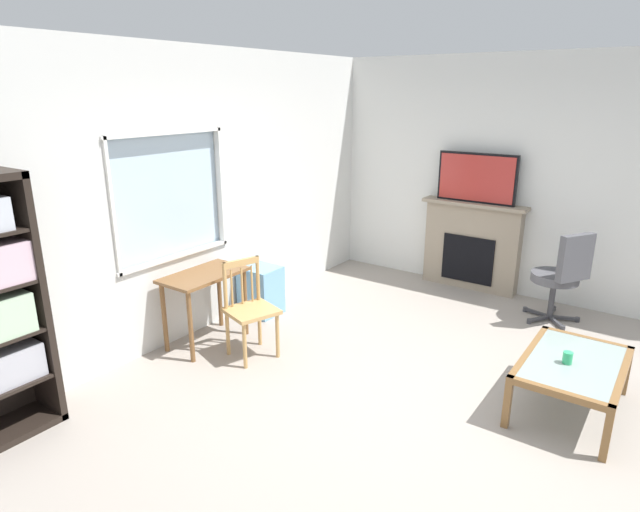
{
  "coord_description": "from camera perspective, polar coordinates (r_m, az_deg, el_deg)",
  "views": [
    {
      "loc": [
        -3.49,
        -1.43,
        2.36
      ],
      "look_at": [
        -0.07,
        0.99,
        1.05
      ],
      "focal_mm": 29.89,
      "sensor_mm": 36.0,
      "label": 1
    }
  ],
  "objects": [
    {
      "name": "ground",
      "position": [
        4.46,
        11.45,
        -15.2
      ],
      "size": [
        6.58,
        6.11,
        0.02
      ],
      "primitive_type": "cube",
      "color": "#9E9389"
    },
    {
      "name": "desk_under_window",
      "position": [
        5.17,
        -12.26,
        -3.19
      ],
      "size": [
        0.81,
        0.46,
        0.71
      ],
      "color": "brown",
      "rests_on": "ground"
    },
    {
      "name": "fireplace",
      "position": [
        6.78,
        15.9,
        1.12
      ],
      "size": [
        0.26,
        1.25,
        1.08
      ],
      "color": "gray",
      "rests_on": "ground"
    },
    {
      "name": "tv",
      "position": [
        6.59,
        16.44,
        8.02
      ],
      "size": [
        0.06,
        0.94,
        0.59
      ],
      "color": "black",
      "rests_on": "fireplace"
    },
    {
      "name": "wall_right",
      "position": [
        6.58,
        22.55,
        7.48
      ],
      "size": [
        0.12,
        5.31,
        2.77
      ],
      "primitive_type": "cube",
      "color": "silver",
      "rests_on": "ground"
    },
    {
      "name": "plastic_drawer_unit",
      "position": [
        5.88,
        -6.34,
        -3.65
      ],
      "size": [
        0.35,
        0.4,
        0.53
      ],
      "primitive_type": "cube",
      "color": "#72ADDB",
      "rests_on": "ground"
    },
    {
      "name": "sippy_cup",
      "position": [
        4.43,
        24.98,
        -9.84
      ],
      "size": [
        0.07,
        0.07,
        0.09
      ],
      "primitive_type": "cylinder",
      "color": "#33B770",
      "rests_on": "coffee_table"
    },
    {
      "name": "wooden_chair",
      "position": [
        4.91,
        -7.56,
        -5.57
      ],
      "size": [
        0.52,
        0.51,
        0.9
      ],
      "color": "tan",
      "rests_on": "ground"
    },
    {
      "name": "wall_back_with_window",
      "position": [
        5.4,
        -13.07,
        6.44
      ],
      "size": [
        5.58,
        0.15,
        2.77
      ],
      "color": "silver",
      "rests_on": "ground"
    },
    {
      "name": "office_chair",
      "position": [
        6.05,
        24.5,
        -1.67
      ],
      "size": [
        0.61,
        0.62,
        1.0
      ],
      "color": "#4C4C51",
      "rests_on": "ground"
    },
    {
      "name": "coffee_table",
      "position": [
        4.53,
        25.47,
        -10.72
      ],
      "size": [
        1.05,
        0.7,
        0.42
      ],
      "color": "#8C9E99",
      "rests_on": "ground"
    }
  ]
}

